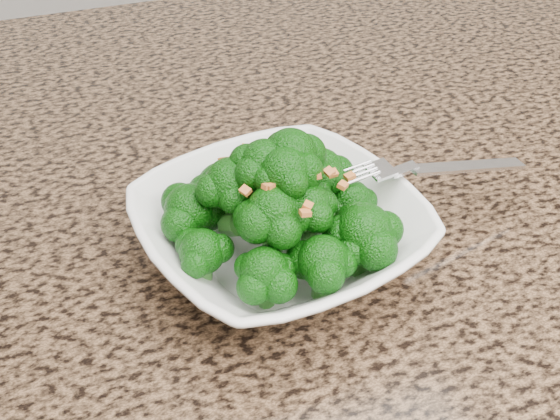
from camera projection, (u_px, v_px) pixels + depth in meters
name	position (u px, v px, depth m)	size (l,w,h in m)	color
granite_counter	(360.00, 192.00, 0.68)	(1.64, 1.04, 0.03)	brown
bowl	(280.00, 232.00, 0.57)	(0.22, 0.22, 0.05)	white
broccoli_pile	(280.00, 165.00, 0.53)	(0.20, 0.20, 0.08)	#0C4C08
garlic_topping	(280.00, 116.00, 0.50)	(0.12, 0.12, 0.01)	orange
fork	(408.00, 168.00, 0.58)	(0.20, 0.03, 0.01)	silver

